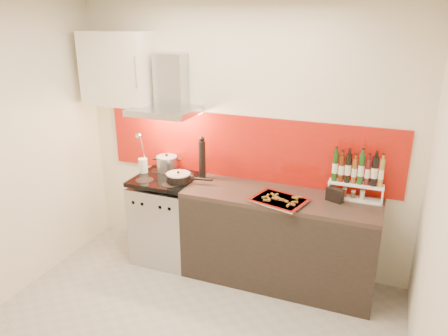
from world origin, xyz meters
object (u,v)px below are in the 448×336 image
at_px(counter, 279,239).
at_px(range_stove, 167,219).
at_px(saute_pan, 179,177).
at_px(baking_tray, 279,200).
at_px(stock_pot, 167,163).
at_px(pepper_mill, 202,158).

bearing_deg(counter, range_stove, -179.77).
height_order(counter, saute_pan, saute_pan).
relative_size(counter, saute_pan, 3.90).
distance_m(saute_pan, baking_tray, 1.04).
bearing_deg(range_stove, baking_tray, -6.57).
bearing_deg(stock_pot, range_stove, -68.15).
relative_size(counter, stock_pot, 8.37).
bearing_deg(saute_pan, counter, 3.37).
relative_size(range_stove, baking_tray, 1.69).
bearing_deg(pepper_mill, counter, -9.21).
height_order(stock_pot, pepper_mill, pepper_mill).
bearing_deg(baking_tray, stock_pot, 165.98).
height_order(range_stove, pepper_mill, pepper_mill).
bearing_deg(pepper_mill, saute_pan, -128.87).
xyz_separation_m(stock_pot, pepper_mill, (0.42, -0.04, 0.12)).
xyz_separation_m(saute_pan, baking_tray, (1.03, -0.09, -0.04)).
distance_m(range_stove, baking_tray, 1.32).
relative_size(range_stove, saute_pan, 1.97).
relative_size(range_stove, stock_pot, 4.23).
height_order(saute_pan, pepper_mill, pepper_mill).
xyz_separation_m(stock_pot, baking_tray, (1.30, -0.32, -0.07)).
distance_m(range_stove, stock_pot, 0.58).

